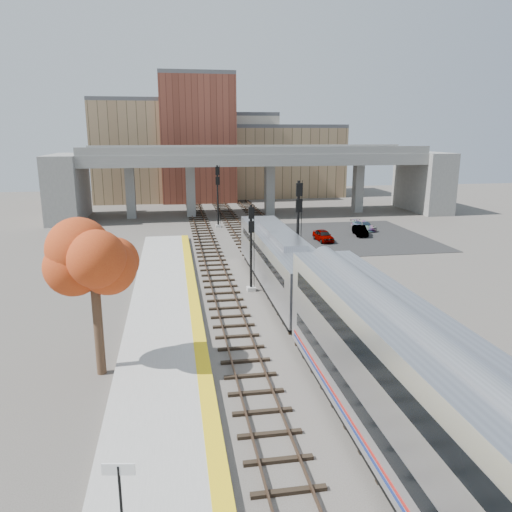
{
  "coord_description": "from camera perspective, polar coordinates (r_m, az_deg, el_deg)",
  "views": [
    {
      "loc": [
        -6.5,
        -23.74,
        11.2
      ],
      "look_at": [
        -0.66,
        10.95,
        2.5
      ],
      "focal_mm": 35.0,
      "sensor_mm": 36.0,
      "label": 1
    }
  ],
  "objects": [
    {
      "name": "platform",
      "position": [
        26.18,
        -10.5,
        -11.26
      ],
      "size": [
        4.5,
        60.0,
        0.35
      ],
      "primitive_type": "cube",
      "color": "#9E9E99",
      "rests_on": "ground"
    },
    {
      "name": "coach",
      "position": [
        16.16,
        20.9,
        -18.45
      ],
      "size": [
        3.03,
        25.0,
        5.0
      ],
      "color": "#A8AAB2",
      "rests_on": "ground"
    },
    {
      "name": "buildings_far",
      "position": [
        90.7,
        -4.73,
        11.75
      ],
      "size": [
        43.0,
        21.0,
        20.6
      ],
      "color": "#9B7F5A",
      "rests_on": "ground"
    },
    {
      "name": "signal_mast_near",
      "position": [
        35.58,
        -0.56,
        0.55
      ],
      "size": [
        0.6,
        0.64,
        6.32
      ],
      "color": "#9E9E99",
      "rests_on": "ground"
    },
    {
      "name": "tracks",
      "position": [
        38.63,
        1.95,
        -2.85
      ],
      "size": [
        10.7,
        95.0,
        0.25
      ],
      "color": "black",
      "rests_on": "ground"
    },
    {
      "name": "station_sign",
      "position": [
        15.26,
        -15.33,
        -23.87
      ],
      "size": [
        0.9,
        0.2,
        2.27
      ],
      "rotation": [
        0.0,
        0.0,
        -0.17
      ],
      "color": "black",
      "rests_on": "platform"
    },
    {
      "name": "tree",
      "position": [
        23.73,
        -18.15,
        -0.35
      ],
      "size": [
        3.6,
        3.6,
        7.61
      ],
      "color": "#382619",
      "rests_on": "ground"
    },
    {
      "name": "parking_lot",
      "position": [
        56.76,
        11.83,
        2.24
      ],
      "size": [
        14.0,
        18.0,
        0.04
      ],
      "primitive_type": "cube",
      "color": "black",
      "rests_on": "ground"
    },
    {
      "name": "car_a",
      "position": [
        53.22,
        7.7,
        2.33
      ],
      "size": [
        1.66,
        3.64,
        1.21
      ],
      "primitive_type": "imported",
      "rotation": [
        0.0,
        0.0,
        0.07
      ],
      "color": "#99999E",
      "rests_on": "parking_lot"
    },
    {
      "name": "car_b",
      "position": [
        56.9,
        11.82,
        2.86
      ],
      "size": [
        1.63,
        3.5,
        1.11
      ],
      "primitive_type": "imported",
      "rotation": [
        0.0,
        0.0,
        -0.14
      ],
      "color": "#99999E",
      "rests_on": "parking_lot"
    },
    {
      "name": "overpass",
      "position": [
        69.89,
        -0.12,
        9.47
      ],
      "size": [
        54.0,
        12.0,
        9.5
      ],
      "color": "slate",
      "rests_on": "ground"
    },
    {
      "name": "ground",
      "position": [
        27.04,
        5.33,
        -10.64
      ],
      "size": [
        160.0,
        160.0,
        0.0
      ],
      "primitive_type": "plane",
      "color": "#47423D",
      "rests_on": "ground"
    },
    {
      "name": "yellow_strip",
      "position": [
        26.12,
        -6.28,
        -10.73
      ],
      "size": [
        0.7,
        60.0,
        0.01
      ],
      "primitive_type": "cube",
      "color": "yellow",
      "rests_on": "platform"
    },
    {
      "name": "signal_mast_mid",
      "position": [
        38.75,
        4.82,
        3.03
      ],
      "size": [
        0.6,
        0.64,
        7.69
      ],
      "color": "#9E9E99",
      "rests_on": "ground"
    },
    {
      "name": "signal_mast_far",
      "position": [
        60.54,
        -4.39,
        6.81
      ],
      "size": [
        0.6,
        0.64,
        7.46
      ],
      "color": "#9E9E99",
      "rests_on": "ground"
    },
    {
      "name": "locomotive",
      "position": [
        36.13,
        2.73,
        -0.42
      ],
      "size": [
        3.02,
        19.05,
        4.1
      ],
      "color": "#A8AAB2",
      "rests_on": "ground"
    },
    {
      "name": "car_c",
      "position": [
        60.18,
        12.22,
        3.41
      ],
      "size": [
        2.44,
        3.98,
        1.08
      ],
      "primitive_type": "imported",
      "rotation": [
        0.0,
        0.0,
        0.27
      ],
      "color": "#99999E",
      "rests_on": "parking_lot"
    }
  ]
}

